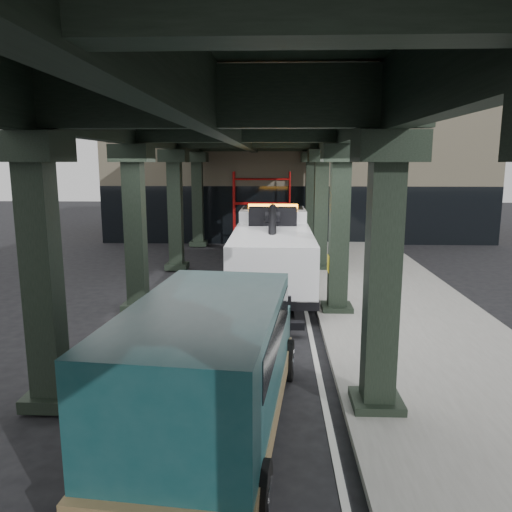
# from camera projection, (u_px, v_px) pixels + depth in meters

# --- Properties ---
(ground) EXTENTS (90.00, 90.00, 0.00)m
(ground) POSITION_uv_depth(u_px,v_px,m) (246.00, 336.00, 13.13)
(ground) COLOR black
(ground) RESTS_ON ground
(sidewalk) EXTENTS (5.00, 40.00, 0.15)m
(sidewalk) POSITION_uv_depth(u_px,v_px,m) (400.00, 312.00, 14.91)
(sidewalk) COLOR gray
(sidewalk) RESTS_ON ground
(lane_stripe) EXTENTS (0.12, 38.00, 0.01)m
(lane_stripe) POSITION_uv_depth(u_px,v_px,m) (306.00, 314.00, 15.03)
(lane_stripe) COLOR silver
(lane_stripe) RESTS_ON ground
(viaduct) EXTENTS (7.40, 32.00, 6.40)m
(viaduct) POSITION_uv_depth(u_px,v_px,m) (236.00, 128.00, 14.10)
(viaduct) COLOR black
(viaduct) RESTS_ON ground
(building) EXTENTS (22.00, 10.00, 8.00)m
(building) POSITION_uv_depth(u_px,v_px,m) (295.00, 170.00, 31.95)
(building) COLOR #C6B793
(building) RESTS_ON ground
(scaffolding) EXTENTS (3.08, 0.88, 4.00)m
(scaffolding) POSITION_uv_depth(u_px,v_px,m) (262.00, 207.00, 27.12)
(scaffolding) COLOR #B80F0E
(scaffolding) RESTS_ON ground
(tow_truck) EXTENTS (2.82, 9.22, 3.01)m
(tow_truck) POSITION_uv_depth(u_px,v_px,m) (272.00, 247.00, 18.03)
(tow_truck) COLOR black
(tow_truck) RESTS_ON ground
(towed_van) EXTENTS (2.87, 6.10, 2.40)m
(towed_van) POSITION_uv_depth(u_px,v_px,m) (210.00, 365.00, 8.02)
(towed_van) COLOR #113B3E
(towed_van) RESTS_ON ground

